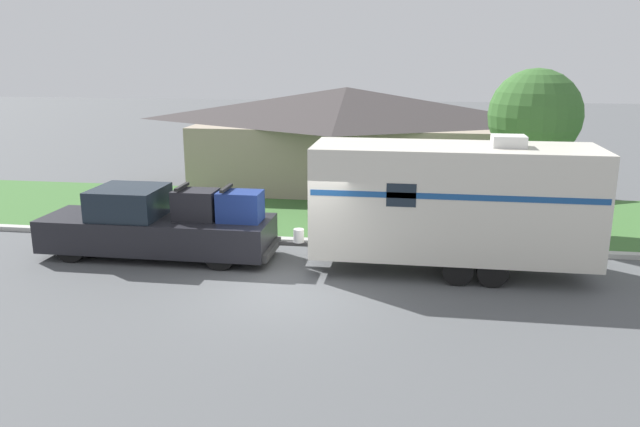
{
  "coord_description": "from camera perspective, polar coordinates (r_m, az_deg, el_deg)",
  "views": [
    {
      "loc": [
        2.78,
        -13.62,
        5.49
      ],
      "look_at": [
        0.4,
        1.98,
        1.4
      ],
      "focal_mm": 35.0,
      "sensor_mm": 36.0,
      "label": 1
    }
  ],
  "objects": [
    {
      "name": "curb_strip",
      "position": [
        18.41,
        -0.38,
        -2.59
      ],
      "size": [
        80.0,
        0.3,
        0.14
      ],
      "color": "#ADADA8",
      "rests_on": "ground_plane"
    },
    {
      "name": "travel_trailer",
      "position": [
        16.04,
        12.04,
        1.14
      ],
      "size": [
        8.0,
        2.3,
        3.54
      ],
      "color": "black",
      "rests_on": "ground_plane"
    },
    {
      "name": "pickup_truck",
      "position": [
        17.65,
        -14.52,
        -1.08
      ],
      "size": [
        6.43,
        1.94,
        2.04
      ],
      "color": "black",
      "rests_on": "ground_plane"
    },
    {
      "name": "house_across_street",
      "position": [
        26.24,
        2.41,
        7.15
      ],
      "size": [
        12.84,
        6.66,
        4.11
      ],
      "color": "gray",
      "rests_on": "ground_plane"
    },
    {
      "name": "tree_in_yard",
      "position": [
        20.31,
        19.04,
        8.46
      ],
      "size": [
        2.82,
        2.82,
        5.04
      ],
      "color": "brown",
      "rests_on": "ground_plane"
    },
    {
      "name": "ground_plane",
      "position": [
        14.95,
        -2.66,
        -7.03
      ],
      "size": [
        120.0,
        120.0,
        0.0
      ],
      "primitive_type": "plane",
      "color": "#515456"
    },
    {
      "name": "lawn_strip",
      "position": [
        21.9,
        1.12,
        0.05
      ],
      "size": [
        80.0,
        7.0,
        0.03
      ],
      "color": "#3D6B33",
      "rests_on": "ground_plane"
    },
    {
      "name": "mailbox",
      "position": [
        18.63,
        4.92,
        0.64
      ],
      "size": [
        0.48,
        0.2,
        1.35
      ],
      "color": "brown",
      "rests_on": "ground_plane"
    }
  ]
}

